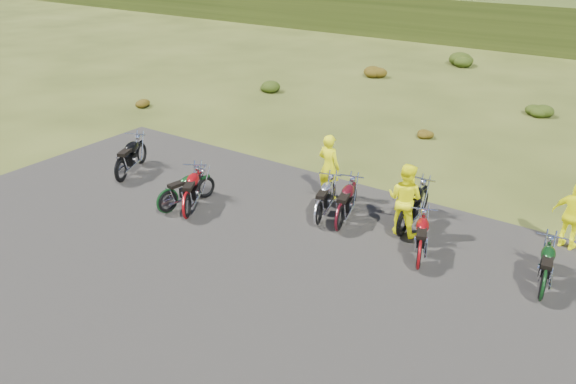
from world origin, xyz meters
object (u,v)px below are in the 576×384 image
Objects in this scene: motorcycle_0 at (123,183)px; motorcycle_7 at (539,300)px; person_middle at (329,168)px; motorcycle_3 at (318,225)px.

motorcycle_0 is 1.15× the size of motorcycle_7.
person_middle is at bearing 65.77° from motorcycle_7.
person_middle is (5.78, 2.67, 0.95)m from motorcycle_0.
motorcycle_0 is at bearing 85.81° from motorcycle_7.
motorcycle_7 is 1.01× the size of person_middle.
person_middle is at bearing 6.96° from motorcycle_3.
motorcycle_0 is 1.13× the size of motorcycle_3.
person_middle reaches higher than motorcycle_3.
motorcycle_3 is at bearing 117.73° from person_middle.
motorcycle_0 is 6.51m from motorcycle_3.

